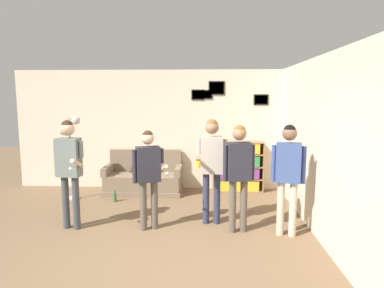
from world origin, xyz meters
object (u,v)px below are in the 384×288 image
at_px(person_player_foreground_left, 69,162).
at_px(person_player_foreground_center, 148,170).
at_px(person_spectator_near_bookshelf, 239,167).
at_px(bottle_on_floor, 115,197).
at_px(couch, 144,179).
at_px(bookshelf, 238,167).
at_px(floor_lamp, 70,137).
at_px(person_spectator_far_right, 288,168).
at_px(person_watcher_holding_cup, 212,160).

relative_size(person_player_foreground_left, person_player_foreground_center, 1.10).
bearing_deg(person_spectator_near_bookshelf, bottle_on_floor, 148.51).
bearing_deg(couch, person_player_foreground_left, -109.14).
xyz_separation_m(bookshelf, floor_lamp, (-3.46, -0.80, 0.73)).
distance_m(bookshelf, bottle_on_floor, 2.75).
distance_m(person_spectator_far_right, bottle_on_floor, 3.57).
bearing_deg(person_player_foreground_center, floor_lamp, 140.62).
bearing_deg(couch, bookshelf, 5.33).
xyz_separation_m(bookshelf, person_watcher_holding_cup, (-0.60, -2.03, 0.52)).
xyz_separation_m(couch, person_player_foreground_center, (0.49, -2.14, 0.67)).
relative_size(person_watcher_holding_cup, person_spectator_far_right, 1.03).
bearing_deg(floor_lamp, bottle_on_floor, -7.84).
relative_size(bookshelf, person_watcher_holding_cup, 0.64).
xyz_separation_m(floor_lamp, bottle_on_floor, (0.92, -0.13, -1.20)).
distance_m(bookshelf, floor_lamp, 3.62).
xyz_separation_m(bookshelf, person_player_foreground_left, (-2.84, -2.37, 0.52)).
distance_m(floor_lamp, person_player_foreground_left, 1.70).
bearing_deg(person_spectator_far_right, person_player_foreground_center, 176.12).
relative_size(bookshelf, person_player_foreground_left, 0.64).
bearing_deg(bookshelf, person_player_foreground_left, -140.19).
xyz_separation_m(person_player_foreground_center, person_watcher_holding_cup, (0.99, 0.30, 0.11)).
height_order(couch, person_player_foreground_left, person_player_foreground_left).
height_order(person_watcher_holding_cup, person_spectator_far_right, person_watcher_holding_cup).
height_order(person_spectator_far_right, bottle_on_floor, person_spectator_far_right).
bearing_deg(person_spectator_near_bookshelf, couch, 131.11).
distance_m(person_spectator_near_bookshelf, bottle_on_floor, 2.92).
bearing_deg(couch, person_player_foreground_center, -76.99).
bearing_deg(couch, person_watcher_holding_cup, -51.03).
height_order(person_player_foreground_left, person_spectator_near_bookshelf, person_player_foreground_left).
height_order(bookshelf, bottle_on_floor, bookshelf).
bearing_deg(bottle_on_floor, couch, 57.96).
distance_m(person_spectator_near_bookshelf, person_spectator_far_right, 0.73).
bearing_deg(person_spectator_near_bookshelf, person_player_foreground_center, 178.53).
bearing_deg(floor_lamp, person_spectator_far_right, -22.78).
xyz_separation_m(person_player_foreground_left, person_watcher_holding_cup, (2.24, 0.34, -0.00)).
bearing_deg(person_player_foreground_left, bottle_on_floor, 78.38).
height_order(bookshelf, person_watcher_holding_cup, person_watcher_holding_cup).
height_order(floor_lamp, bottle_on_floor, floor_lamp).
distance_m(person_player_foreground_left, bottle_on_floor, 1.77).
bearing_deg(person_player_foreground_center, person_spectator_near_bookshelf, -1.47).
height_order(person_spectator_near_bookshelf, person_spectator_far_right, person_spectator_far_right).
bearing_deg(person_watcher_holding_cup, bookshelf, 73.52).
bearing_deg(floor_lamp, bookshelf, 13.02).
bearing_deg(bookshelf, couch, -174.67).
bearing_deg(bottle_on_floor, person_spectator_far_right, -26.75).
relative_size(bookshelf, floor_lamp, 0.65).
bearing_deg(person_watcher_holding_cup, person_spectator_near_bookshelf, -39.35).
relative_size(person_spectator_near_bookshelf, bottle_on_floor, 7.06).
height_order(couch, floor_lamp, floor_lamp).
height_order(couch, bookshelf, bookshelf).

